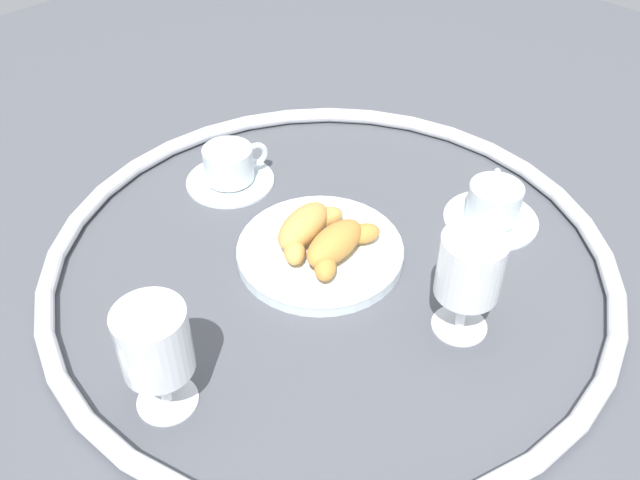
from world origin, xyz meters
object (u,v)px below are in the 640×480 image
coffee_cup_near (493,206)px  pastry_plate (320,251)px  juice_glass_right (155,346)px  croissant_small (339,243)px  juice_glass_left (470,272)px  coffee_cup_far (230,168)px  croissant_large (305,228)px

coffee_cup_near → pastry_plate: bearing=-26.9°
pastry_plate → juice_glass_right: bearing=10.1°
croissant_small → juice_glass_left: juice_glass_left is taller
coffee_cup_near → coffee_cup_far: size_ratio=1.00×
coffee_cup_near → juice_glass_left: (0.20, 0.09, 0.07)m
coffee_cup_near → juice_glass_right: size_ratio=0.97×
croissant_large → juice_glass_left: size_ratio=0.95×
coffee_cup_far → juice_glass_left: 0.43m
pastry_plate → croissant_large: (0.00, -0.02, 0.03)m
juice_glass_left → pastry_plate: bearing=-81.2°
croissant_small → coffee_cup_near: size_ratio=1.00×
croissant_large → juice_glass_right: (0.28, 0.07, 0.05)m
pastry_plate → coffee_cup_near: coffee_cup_near is taller
coffee_cup_far → juice_glass_right: bearing=41.2°
juice_glass_right → coffee_cup_far: bearing=-138.8°
juice_glass_right → coffee_cup_near: bearing=172.7°
coffee_cup_near → juice_glass_right: juice_glass_right is taller
croissant_small → coffee_cup_far: croissant_small is taller
juice_glass_left → juice_glass_right: (0.32, -0.16, -0.00)m
croissant_large → coffee_cup_near: bearing=149.0°
coffee_cup_near → coffee_cup_far: bearing=-58.3°
coffee_cup_far → juice_glass_right: juice_glass_right is taller
pastry_plate → croissant_small: (-0.01, 0.03, 0.03)m
croissant_small → croissant_large: bearing=-80.0°
croissant_large → coffee_cup_far: size_ratio=0.98×
pastry_plate → croissant_small: size_ratio=1.67×
croissant_small → juice_glass_right: 0.30m
pastry_plate → juice_glass_left: (-0.03, 0.21, 0.08)m
coffee_cup_far → juice_glass_left: juice_glass_left is taller
coffee_cup_far → juice_glass_right: 0.42m
coffee_cup_near → juice_glass_left: size_ratio=0.97×
pastry_plate → juice_glass_right: 0.30m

